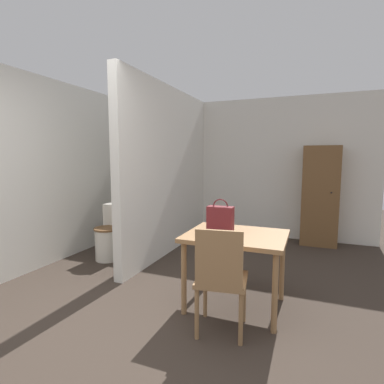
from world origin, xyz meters
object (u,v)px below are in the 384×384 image
at_px(dining_table, 236,243).
at_px(toilet, 111,235).
at_px(handbag, 220,219).
at_px(wooden_cabinet, 320,196).
at_px(wooden_chair, 221,277).

distance_m(dining_table, toilet, 2.16).
distance_m(dining_table, handbag, 0.28).
xyz_separation_m(handbag, wooden_cabinet, (0.95, 2.57, -0.04)).
height_order(wooden_chair, handbag, handbag).
bearing_deg(wooden_cabinet, wooden_chair, -104.30).
bearing_deg(handbag, dining_table, -5.82).
bearing_deg(toilet, wooden_cabinet, 33.55).
bearing_deg(toilet, wooden_chair, -31.56).
relative_size(dining_table, toilet, 1.23).
relative_size(toilet, handbag, 2.32).
bearing_deg(handbag, wooden_chair, -72.77).
relative_size(dining_table, wooden_chair, 1.03).
bearing_deg(handbag, toilet, 158.97).
bearing_deg(dining_table, handbag, 174.18).
distance_m(toilet, wooden_cabinet, 3.39).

